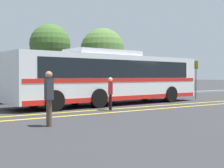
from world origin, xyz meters
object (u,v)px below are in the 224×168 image
transit_bus (112,77)px  bus_stop_sign (196,75)px  pedestrian_1 (49,95)px  tree_0 (103,51)px  pedestrian_2 (110,92)px  tree_1 (50,45)px  parked_car_1 (0,91)px

transit_bus → bus_stop_sign: (7.30, 0.03, 0.12)m
pedestrian_1 → tree_0: (11.09, 14.22, 2.92)m
bus_stop_sign → pedestrian_1: bearing=-72.2°
pedestrian_2 → tree_0: tree_0 is taller
transit_bus → pedestrian_1: size_ratio=7.01×
pedestrian_1 → bus_stop_sign: bus_stop_sign is taller
pedestrian_1 → pedestrian_2: size_ratio=1.14×
pedestrian_2 → tree_1: (1.73, 11.43, 3.33)m
transit_bus → bus_stop_sign: size_ratio=4.57×
transit_bus → tree_0: 10.28m
tree_0 → bus_stop_sign: bearing=-74.5°
pedestrian_1 → tree_0: tree_0 is taller
pedestrian_1 → bus_stop_sign: size_ratio=0.65×
parked_car_1 → bus_stop_sign: bearing=-111.3°
pedestrian_2 → bus_stop_sign: size_ratio=0.57×
parked_car_1 → pedestrian_2: pedestrian_2 is taller
pedestrian_1 → tree_0: size_ratio=0.30×
tree_1 → pedestrian_1: bearing=-113.0°
tree_1 → pedestrian_2: bearing=-98.6°
parked_car_1 → pedestrian_2: bearing=-156.0°
pedestrian_1 → bus_stop_sign: (13.49, 5.52, 0.70)m
parked_car_1 → pedestrian_1: pedestrian_1 is taller
bus_stop_sign → parked_car_1: bearing=-113.4°
pedestrian_1 → tree_1: size_ratio=0.31×
parked_car_1 → pedestrian_1: bearing=172.1°
bus_stop_sign → tree_1: (-7.39, 8.84, 2.49)m
pedestrian_1 → pedestrian_2: 5.27m
transit_bus → parked_car_1: transit_bus is taller
parked_car_1 → tree_1: bearing=-50.9°
bus_stop_sign → tree_0: bearing=-169.0°
pedestrian_2 → bus_stop_sign: 9.51m
transit_bus → tree_1: bearing=176.1°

